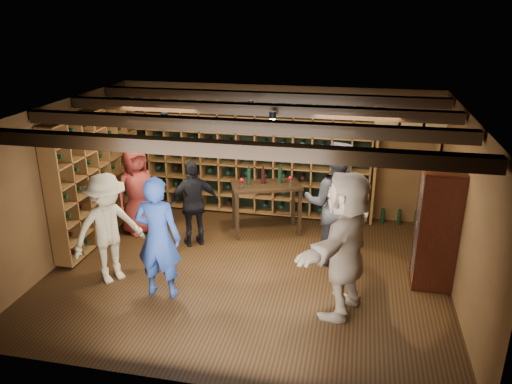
% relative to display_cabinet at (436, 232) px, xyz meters
% --- Properties ---
extents(ground, '(6.00, 6.00, 0.00)m').
position_rel_display_cabinet_xyz_m(ground, '(-2.71, -0.20, -0.86)').
color(ground, black).
rests_on(ground, ground).
extents(room_shell, '(6.00, 6.00, 6.00)m').
position_rel_display_cabinet_xyz_m(room_shell, '(-2.71, -0.15, 1.56)').
color(room_shell, '#55381D').
rests_on(room_shell, ground).
extents(wine_rack_back, '(4.65, 0.30, 2.20)m').
position_rel_display_cabinet_xyz_m(wine_rack_back, '(-3.24, 2.13, 0.29)').
color(wine_rack_back, brown).
rests_on(wine_rack_back, ground).
extents(wine_rack_left, '(0.30, 2.65, 2.20)m').
position_rel_display_cabinet_xyz_m(wine_rack_left, '(-5.54, 0.62, 0.29)').
color(wine_rack_left, brown).
rests_on(wine_rack_left, ground).
extents(crate_shelf, '(1.20, 0.32, 2.07)m').
position_rel_display_cabinet_xyz_m(crate_shelf, '(-0.31, 2.12, 0.71)').
color(crate_shelf, brown).
rests_on(crate_shelf, ground).
extents(display_cabinet, '(0.55, 0.50, 1.75)m').
position_rel_display_cabinet_xyz_m(display_cabinet, '(0.00, 0.00, 0.00)').
color(display_cabinet, black).
rests_on(display_cabinet, ground).
extents(man_blue_shirt, '(0.65, 0.43, 1.77)m').
position_rel_display_cabinet_xyz_m(man_blue_shirt, '(-3.77, -1.05, 0.03)').
color(man_blue_shirt, navy).
rests_on(man_blue_shirt, ground).
extents(man_grey_suit, '(0.97, 0.76, 1.98)m').
position_rel_display_cabinet_xyz_m(man_grey_suit, '(-1.47, 0.44, 0.13)').
color(man_grey_suit, black).
rests_on(man_grey_suit, ground).
extents(guest_red_floral, '(0.87, 0.92, 1.59)m').
position_rel_display_cabinet_xyz_m(guest_red_floral, '(-4.95, 0.83, -0.06)').
color(guest_red_floral, maroon).
rests_on(guest_red_floral, ground).
extents(guest_woman_black, '(0.93, 0.78, 1.50)m').
position_rel_display_cabinet_xyz_m(guest_woman_black, '(-3.80, 0.56, -0.11)').
color(guest_woman_black, black).
rests_on(guest_woman_black, ground).
extents(guest_khaki, '(1.15, 1.23, 1.67)m').
position_rel_display_cabinet_xyz_m(guest_khaki, '(-4.64, -0.82, -0.02)').
color(guest_khaki, gray).
rests_on(guest_khaki, ground).
extents(guest_beige, '(1.19, 1.93, 1.98)m').
position_rel_display_cabinet_xyz_m(guest_beige, '(-1.25, -0.94, 0.13)').
color(guest_beige, gray).
rests_on(guest_beige, ground).
extents(tasting_table, '(1.35, 1.00, 1.20)m').
position_rel_display_cabinet_xyz_m(tasting_table, '(-2.71, 1.30, -0.05)').
color(tasting_table, black).
rests_on(tasting_table, ground).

